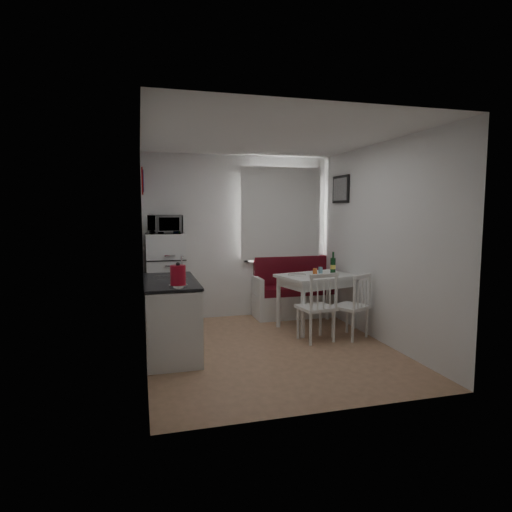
{
  "coord_description": "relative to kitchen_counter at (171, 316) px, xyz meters",
  "views": [
    {
      "loc": [
        -1.53,
        -4.98,
        1.73
      ],
      "look_at": [
        -0.04,
        0.5,
        1.12
      ],
      "focal_mm": 30.0,
      "sensor_mm": 36.0,
      "label": 1
    }
  ],
  "objects": [
    {
      "name": "ceiling",
      "position": [
        1.2,
        -0.16,
        2.14
      ],
      "size": [
        3.0,
        3.5,
        0.02
      ],
      "primitive_type": "cube",
      "color": "white",
      "rests_on": "wall_back"
    },
    {
      "name": "plate",
      "position": [
        1.85,
        0.61,
        0.35
      ],
      "size": [
        0.26,
        0.26,
        0.02
      ],
      "primitive_type": "cylinder",
      "color": "white",
      "rests_on": "dining_table"
    },
    {
      "name": "drinking_glass_blue",
      "position": [
        2.23,
        0.64,
        0.39
      ],
      "size": [
        0.06,
        0.06,
        0.1
      ],
      "primitive_type": "cylinder",
      "color": "#6EA5BC",
      "rests_on": "dining_table"
    },
    {
      "name": "microwave",
      "position": [
        0.02,
        1.19,
        1.07
      ],
      "size": [
        0.49,
        0.33,
        0.27
      ],
      "primitive_type": "imported",
      "color": "white",
      "rests_on": "fridge"
    },
    {
      "name": "wall_right",
      "position": [
        2.7,
        -0.16,
        0.84
      ],
      "size": [
        0.02,
        3.5,
        2.6
      ],
      "primitive_type": "cube",
      "color": "white",
      "rests_on": "floor"
    },
    {
      "name": "wall_sign",
      "position": [
        -0.27,
        1.29,
        1.69
      ],
      "size": [
        0.03,
        0.4,
        0.4
      ],
      "primitive_type": "cylinder",
      "rotation": [
        0.0,
        1.57,
        0.0
      ],
      "color": "navy",
      "rests_on": "wall_left"
    },
    {
      "name": "window",
      "position": [
        1.9,
        1.56,
        1.17
      ],
      "size": [
        1.22,
        0.06,
        1.47
      ],
      "primitive_type": "cube",
      "color": "white",
      "rests_on": "wall_back"
    },
    {
      "name": "curtain",
      "position": [
        1.9,
        1.49,
        1.22
      ],
      "size": [
        1.35,
        0.02,
        1.5
      ],
      "primitive_type": "cube",
      "color": "white",
      "rests_on": "wall_back"
    },
    {
      "name": "wall_back",
      "position": [
        1.2,
        1.59,
        0.84
      ],
      "size": [
        3.0,
        0.02,
        2.6
      ],
      "primitive_type": "cube",
      "color": "white",
      "rests_on": "floor"
    },
    {
      "name": "kettle",
      "position": [
        0.05,
        -0.54,
        0.58
      ],
      "size": [
        0.2,
        0.2,
        0.26
      ],
      "primitive_type": "cylinder",
      "color": "#B20E22",
      "rests_on": "kitchen_counter"
    },
    {
      "name": "wall_front",
      "position": [
        1.2,
        -1.91,
        0.84
      ],
      "size": [
        3.0,
        0.02,
        2.6
      ],
      "primitive_type": "cube",
      "color": "white",
      "rests_on": "floor"
    },
    {
      "name": "bench",
      "position": [
        2.09,
        1.36,
        -0.13
      ],
      "size": [
        1.35,
        0.52,
        0.97
      ],
      "color": "white",
      "rests_on": "floor"
    },
    {
      "name": "kitchen_counter",
      "position": [
        0.0,
        0.0,
        0.0
      ],
      "size": [
        0.62,
        1.32,
        1.16
      ],
      "color": "white",
      "rests_on": "floor"
    },
    {
      "name": "wall_left",
      "position": [
        -0.3,
        -0.16,
        0.84
      ],
      "size": [
        0.02,
        3.5,
        2.6
      ],
      "primitive_type": "cube",
      "color": "white",
      "rests_on": "floor"
    },
    {
      "name": "dining_table",
      "position": [
        2.15,
        0.59,
        0.25
      ],
      "size": [
        1.21,
        0.98,
        0.79
      ],
      "rotation": [
        0.0,
        0.0,
        0.25
      ],
      "color": "white",
      "rests_on": "floor"
    },
    {
      "name": "wine_bottle",
      "position": [
        2.45,
        0.69,
        0.5
      ],
      "size": [
        0.08,
        0.08,
        0.32
      ],
      "primitive_type": null,
      "color": "#12391A",
      "rests_on": "dining_table"
    },
    {
      "name": "drinking_glass_orange",
      "position": [
        2.1,
        0.54,
        0.39
      ],
      "size": [
        0.06,
        0.06,
        0.1
      ],
      "primitive_type": "cylinder",
      "color": "#CD6022",
      "rests_on": "dining_table"
    },
    {
      "name": "chair_right",
      "position": [
        2.4,
        -0.07,
        0.09
      ],
      "size": [
        0.56,
        0.56,
        0.48
      ],
      "rotation": [
        0.0,
        0.0,
        0.5
      ],
      "color": "white",
      "rests_on": "floor"
    },
    {
      "name": "floor",
      "position": [
        1.2,
        -0.16,
        -0.46
      ],
      "size": [
        3.0,
        3.5,
        0.02
      ],
      "primitive_type": "cube",
      "color": "#9C7453",
      "rests_on": "ground"
    },
    {
      "name": "picture_frame",
      "position": [
        2.67,
        0.94,
        1.59
      ],
      "size": [
        0.04,
        0.52,
        0.42
      ],
      "primitive_type": "cube",
      "color": "black",
      "rests_on": "wall_right"
    },
    {
      "name": "fridge",
      "position": [
        0.02,
        1.24,
        0.24
      ],
      "size": [
        0.56,
        0.56,
        1.39
      ],
      "primitive_type": "cube",
      "color": "white",
      "rests_on": "floor"
    },
    {
      "name": "chair_left",
      "position": [
        1.9,
        -0.08,
        0.12
      ],
      "size": [
        0.49,
        0.47,
        0.5
      ],
      "rotation": [
        0.0,
        0.0,
        0.14
      ],
      "color": "white",
      "rests_on": "floor"
    }
  ]
}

